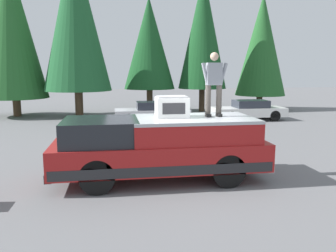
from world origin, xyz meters
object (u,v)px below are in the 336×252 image
Objects in this scene: person_on_truck_bed at (214,83)px; parked_car_silver at (152,112)px; compressor_unit at (172,107)px; pickup_truck at (160,147)px; parked_car_white at (249,110)px.

parked_car_silver is (9.92, 0.54, -1.97)m from person_on_truck_bed.
compressor_unit reaches higher than parked_car_silver.
pickup_truck is 1.35× the size of parked_car_white.
person_on_truck_bed reaches higher than compressor_unit.
parked_car_white is at bearing -32.20° from compressor_unit.
compressor_unit is at bearing 176.62° from parked_car_silver.
person_on_truck_bed is 0.41× the size of parked_car_silver.
parked_car_silver is at bearing -3.38° from compressor_unit.
compressor_unit is 0.20× the size of parked_car_silver.
person_on_truck_bed reaches higher than pickup_truck.
person_on_truck_bed is at bearing -91.87° from compressor_unit.
parked_car_silver is at bearing -5.25° from pickup_truck.
compressor_unit is 11.81m from parked_car_white.
pickup_truck is 10.06m from parked_car_silver.
parked_car_white is at bearing -89.54° from parked_car_silver.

